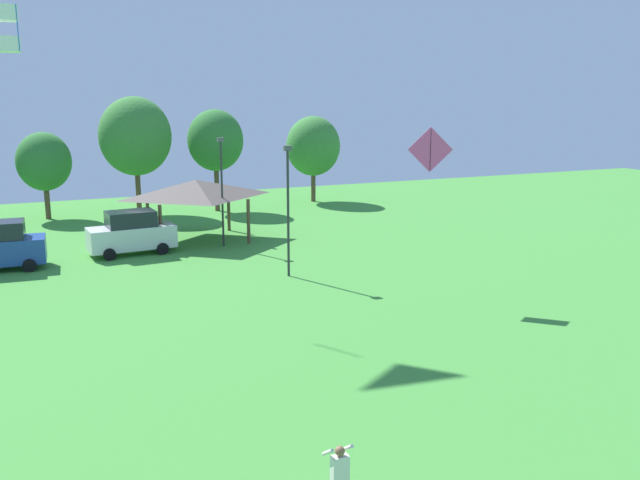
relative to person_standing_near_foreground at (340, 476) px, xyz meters
The scene contains 12 objects.
person_standing_near_foreground is the anchor object (origin of this frame).
kite_flying_0 17.20m from the person_standing_near_foreground, 51.58° to the left, with size 1.72×0.81×1.88m.
kite_flying_1 12.56m from the person_standing_near_foreground, 129.79° to the left, with size 0.68×0.68×1.05m.
parked_car_second_from_left 25.61m from the person_standing_near_foreground, 105.31° to the left, with size 4.17×2.27×2.41m.
parked_car_third_from_left 25.56m from the person_standing_near_foreground, 90.86° to the left, with size 4.66×2.33×2.36m.
park_pavilion 27.95m from the person_standing_near_foreground, 82.37° to the left, with size 6.51×5.31×3.60m.
light_post_0 25.95m from the person_standing_near_foreground, 79.61° to the left, with size 0.36×0.20×6.15m.
light_post_1 19.00m from the person_standing_near_foreground, 72.19° to the left, with size 0.36×0.20×6.19m.
treeline_tree_3 38.98m from the person_standing_near_foreground, 96.13° to the left, with size 3.63×3.63×5.97m.
treeline_tree_4 38.24m from the person_standing_near_foreground, 87.09° to the left, with size 5.02×5.02×8.34m.
treeline_tree_5 38.16m from the person_standing_near_foreground, 78.60° to the left, with size 4.04×4.04×7.41m.
treeline_tree_6 41.67m from the person_standing_near_foreground, 67.72° to the left, with size 4.27×4.27×6.78m.
Camera 1 is at (-4.09, 1.98, 8.53)m, focal length 38.00 mm.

